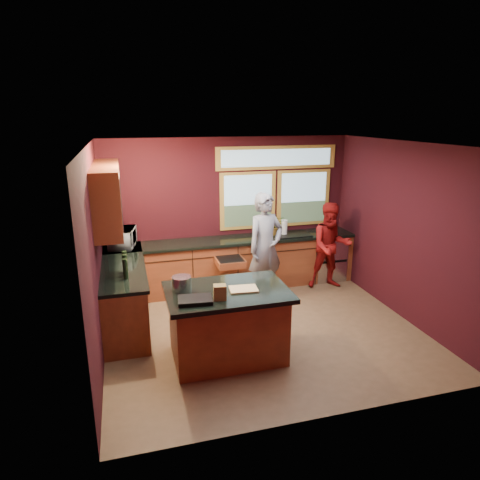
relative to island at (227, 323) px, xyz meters
name	(u,v)px	position (x,y,z in m)	size (l,w,h in m)	color
floor	(263,329)	(0.68, 0.57, -0.48)	(4.50, 4.50, 0.00)	brown
room_shell	(217,209)	(0.08, 0.89, 1.32)	(4.52, 4.02, 2.71)	black
back_counter	(244,262)	(0.88, 2.27, -0.01)	(4.50, 0.64, 0.93)	#5F2A16
left_counter	(124,292)	(-1.27, 1.42, -0.01)	(0.64, 2.30, 0.93)	#5F2A16
island	(227,323)	(0.00, 0.00, 0.00)	(1.55, 1.05, 0.95)	#5F2A16
person_grey	(265,248)	(1.05, 1.60, 0.45)	(0.68, 0.45, 1.86)	slate
person_red	(331,246)	(2.38, 1.82, 0.31)	(0.77, 0.60, 1.58)	maroon
microwave	(122,238)	(-1.24, 2.27, 0.61)	(0.58, 0.39, 0.32)	#999999
potted_plant	(275,226)	(1.48, 2.32, 0.63)	(0.32, 0.28, 0.35)	#999999
paper_towel	(284,228)	(1.64, 2.27, 0.59)	(0.12, 0.12, 0.28)	silver
cutting_board	(243,289)	(0.20, -0.05, 0.48)	(0.35, 0.25, 0.02)	tan
stock_pot	(182,283)	(-0.55, 0.15, 0.56)	(0.24, 0.24, 0.18)	#BBBBC0
paper_bag	(220,292)	(-0.15, -0.25, 0.56)	(0.15, 0.12, 0.18)	brown
black_tray	(195,300)	(-0.45, -0.25, 0.49)	(0.40, 0.28, 0.05)	black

